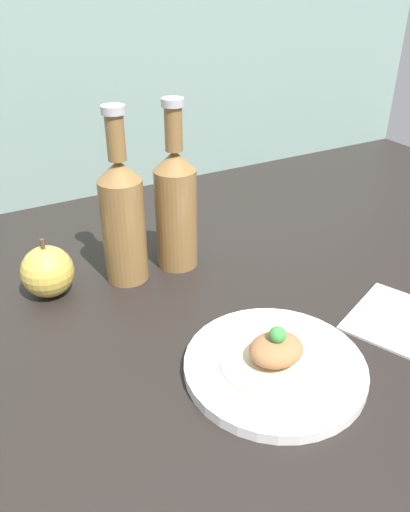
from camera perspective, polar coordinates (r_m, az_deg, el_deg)
name	(u,v)px	position (r cm, az deg, el deg)	size (l,w,h in cm)	color
ground_plane	(216,321)	(77.82, 1.26, -7.42)	(180.00, 110.00, 4.00)	black
wall_backsplash	(81,0)	(111.42, -13.98, 26.53)	(180.00, 3.00, 80.00)	#84A399
plate	(274,365)	(66.30, 7.93, -12.29)	(23.46, 23.46, 1.84)	white
plated_food	(275,353)	(64.92, 8.06, -10.91)	(14.29, 14.29, 5.53)	beige
cider_bottle_left	(123,217)	(80.19, -9.38, 4.43)	(7.04, 7.04, 28.60)	olive
cider_bottle_right	(176,205)	(83.35, -3.34, 5.82)	(7.04, 7.04, 28.60)	olive
apple	(48,271)	(81.93, -17.55, -1.70)	(8.26, 8.26, 9.84)	gold
napkin	(395,318)	(79.64, 20.86, -6.59)	(18.26, 16.44, 0.80)	white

